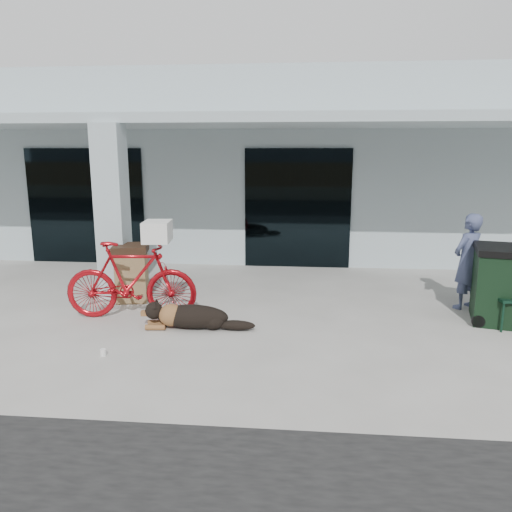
# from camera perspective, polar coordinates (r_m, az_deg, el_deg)

# --- Properties ---
(ground) EXTENTS (80.00, 80.00, 0.00)m
(ground) POSITION_cam_1_polar(r_m,az_deg,el_deg) (7.17, -10.72, -10.00)
(ground) COLOR #B3AFA9
(ground) RESTS_ON ground
(building) EXTENTS (22.00, 7.00, 4.50)m
(building) POSITION_cam_1_polar(r_m,az_deg,el_deg) (15.00, -2.01, 10.46)
(building) COLOR #A3B4B9
(building) RESTS_ON ground
(storefront_glass_left) EXTENTS (2.80, 0.06, 2.70)m
(storefront_glass_left) POSITION_cam_1_polar(r_m,az_deg,el_deg) (12.53, -18.87, 5.38)
(storefront_glass_left) COLOR black
(storefront_glass_left) RESTS_ON ground
(storefront_glass_right) EXTENTS (2.40, 0.06, 2.70)m
(storefront_glass_right) POSITION_cam_1_polar(r_m,az_deg,el_deg) (11.43, 4.76, 5.40)
(storefront_glass_right) COLOR black
(storefront_glass_right) RESTS_ON ground
(column) EXTENTS (0.50, 0.50, 3.12)m
(column) POSITION_cam_1_polar(r_m,az_deg,el_deg) (9.39, -16.08, 4.82)
(column) COLOR #A3B4B9
(column) RESTS_ON ground
(overhang) EXTENTS (22.00, 2.80, 0.18)m
(overhang) POSITION_cam_1_polar(r_m,az_deg,el_deg) (10.17, -5.70, 15.06)
(overhang) COLOR #A3B4B9
(overhang) RESTS_ON column
(bicycle) EXTENTS (2.13, 0.79, 1.25)m
(bicycle) POSITION_cam_1_polar(r_m,az_deg,el_deg) (8.22, -14.08, -2.69)
(bicycle) COLOR #A30D14
(bicycle) RESTS_ON ground
(laundry_basket) EXTENTS (0.46, 0.58, 0.32)m
(laundry_basket) POSITION_cam_1_polar(r_m,az_deg,el_deg) (7.96, -11.22, 2.77)
(laundry_basket) COLOR white
(laundry_basket) RESTS_ON bicycle
(dog) EXTENTS (1.31, 0.53, 0.43)m
(dog) POSITION_cam_1_polar(r_m,az_deg,el_deg) (7.67, -7.29, -6.72)
(dog) COLOR black
(dog) RESTS_ON ground
(cup_near_dog) EXTENTS (0.08, 0.08, 0.09)m
(cup_near_dog) POSITION_cam_1_polar(r_m,az_deg,el_deg) (7.00, -17.06, -10.49)
(cup_near_dog) COLOR white
(cup_near_dog) RESTS_ON ground
(cafe_chair_far_a) EXTENTS (0.50, 0.54, 0.99)m
(cafe_chair_far_a) POSITION_cam_1_polar(r_m,az_deg,el_deg) (8.46, 27.04, -4.18)
(cafe_chair_far_a) COLOR #113021
(cafe_chair_far_a) RESTS_ON ground
(person) EXTENTS (0.71, 0.67, 1.63)m
(person) POSITION_cam_1_polar(r_m,az_deg,el_deg) (9.15, 23.00, -0.58)
(person) COLOR #414A6E
(person) RESTS_ON ground
(trash_receptacle) EXTENTS (0.71, 0.71, 1.02)m
(trash_receptacle) POSITION_cam_1_polar(r_m,az_deg,el_deg) (9.20, -14.02, -1.88)
(trash_receptacle) COLOR olive
(trash_receptacle) RESTS_ON ground
(wheeled_bin) EXTENTS (0.94, 1.09, 1.20)m
(wheeled_bin) POSITION_cam_1_polar(r_m,az_deg,el_deg) (8.71, 25.95, -2.91)
(wheeled_bin) COLOR black
(wheeled_bin) RESTS_ON ground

